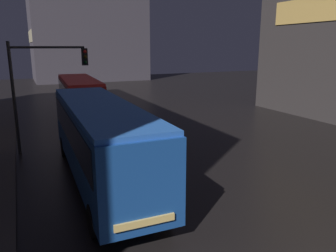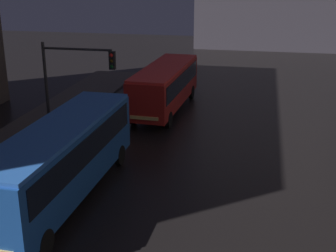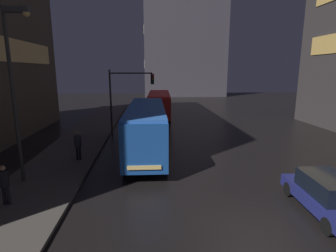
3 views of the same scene
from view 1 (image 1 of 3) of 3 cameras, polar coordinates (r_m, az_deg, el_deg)
name	(u,v)px [view 1 (image 1 of 3)]	position (r m, az deg, el deg)	size (l,w,h in m)	color
building_far_backdrop	(86,11)	(59.35, -14.08, 18.86)	(18.07, 12.00, 22.61)	#423D47
bus_near	(100,134)	(13.59, -11.70, -1.37)	(2.71, 10.93, 3.32)	#194793
bus_far	(79,93)	(27.00, -15.17, 5.50)	(2.97, 9.83, 3.08)	#AD1E19
traffic_light_main	(42,77)	(18.30, -21.14, 7.96)	(3.89, 0.35, 5.77)	#2D2D2D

